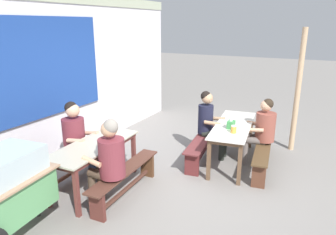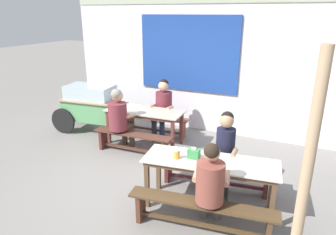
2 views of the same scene
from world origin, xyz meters
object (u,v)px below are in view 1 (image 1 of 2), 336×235
at_px(dining_table_far, 94,149).
at_px(tissue_box, 231,125).
at_px(bench_far_back, 68,165).
at_px(person_near_front, 262,128).
at_px(bench_near_front, 263,151).
at_px(condiment_jar, 234,129).
at_px(person_center_facing, 77,135).
at_px(person_left_back_turned, 109,157).
at_px(dining_table_near, 233,128).
at_px(bench_far_front, 125,178).
at_px(person_right_near_table, 209,121).
at_px(wooden_support_post, 298,92).
at_px(bench_near_back, 203,144).

xyz_separation_m(dining_table_far, tissue_box, (1.68, -1.62, 0.15)).
xyz_separation_m(bench_far_back, person_near_front, (2.09, -2.62, 0.42)).
xyz_separation_m(bench_far_back, bench_near_front, (2.01, -2.69, 0.02)).
distance_m(dining_table_far, condiment_jar, 2.27).
bearing_deg(person_center_facing, person_left_back_turned, -114.48).
relative_size(dining_table_near, condiment_jar, 14.61).
bearing_deg(bench_near_front, bench_far_front, 140.77).
xyz_separation_m(dining_table_far, bench_near_front, (1.98, -2.14, -0.36)).
xyz_separation_m(person_right_near_table, wooden_support_post, (1.09, -1.39, 0.49)).
height_order(dining_table_near, bench_near_front, dining_table_near).
bearing_deg(person_near_front, person_right_near_table, 95.28).
bearing_deg(person_left_back_turned, bench_far_front, -6.90).
height_order(bench_far_back, condiment_jar, condiment_jar).
bearing_deg(bench_far_front, dining_table_near, -29.27).
height_order(bench_far_back, person_right_near_table, person_right_near_table).
xyz_separation_m(dining_table_near, person_left_back_turned, (-2.19, 1.09, 0.08)).
relative_size(bench_near_front, person_near_front, 1.53).
height_order(dining_table_near, condiment_jar, condiment_jar).
relative_size(dining_table_near, person_left_back_turned, 1.48).
bearing_deg(person_left_back_turned, bench_far_back, 76.68).
distance_m(bench_far_back, person_right_near_table, 2.64).
bearing_deg(condiment_jar, wooden_support_post, -25.98).
bearing_deg(bench_far_back, bench_far_front, -87.24).
relative_size(dining_table_far, wooden_support_post, 0.68).
distance_m(person_right_near_table, condiment_jar, 0.80).
distance_m(person_left_back_turned, wooden_support_post, 3.92).
xyz_separation_m(dining_table_far, wooden_support_post, (3.07, -2.51, 0.55)).
height_order(dining_table_far, tissue_box, tissue_box).
bearing_deg(person_right_near_table, dining_table_near, -97.45).
height_order(bench_far_back, tissue_box, tissue_box).
relative_size(bench_far_front, tissue_box, 10.19).
height_order(bench_near_back, condiment_jar, condiment_jar).
bearing_deg(dining_table_near, condiment_jar, -164.12).
xyz_separation_m(bench_near_back, person_center_facing, (-1.66, 1.55, 0.44)).
bearing_deg(dining_table_near, bench_far_back, 132.09).
bearing_deg(bench_far_back, tissue_box, -51.80).
relative_size(bench_near_front, person_right_near_table, 1.48).
bearing_deg(dining_table_far, condiment_jar, -49.67).
distance_m(bench_near_back, person_center_facing, 2.32).
bearing_deg(bench_near_back, tissue_box, -106.27).
bearing_deg(bench_near_front, person_right_near_table, 90.44).
bearing_deg(dining_table_far, bench_near_back, -29.94).
bearing_deg(tissue_box, condiment_jar, -153.20).
height_order(dining_table_near, wooden_support_post, wooden_support_post).
relative_size(bench_far_back, person_left_back_turned, 1.20).
xyz_separation_m(bench_far_back, person_right_near_table, (2.00, -1.67, 0.43)).
relative_size(bench_far_back, person_near_front, 1.25).
distance_m(bench_far_back, bench_near_front, 3.35).
bearing_deg(bench_far_back, person_right_near_table, -39.78).
bearing_deg(tissue_box, dining_table_near, 4.88).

